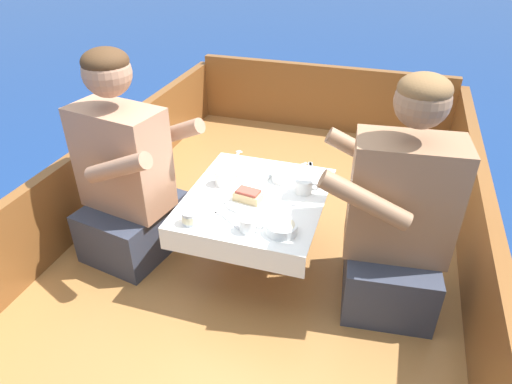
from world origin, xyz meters
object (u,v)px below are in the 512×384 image
(sandwich, at_px, (248,195))
(tin_can, at_px, (190,218))
(person_port, at_px, (126,179))
(coffee_cup_center, at_px, (249,224))
(coffee_cup_starboard, at_px, (304,186))
(person_starboard, at_px, (397,222))
(coffee_cup_port, at_px, (223,177))

(sandwich, height_order, tin_can, sandwich)
(person_port, relative_size, tin_can, 14.78)
(sandwich, xyz_separation_m, coffee_cup_center, (0.07, -0.19, -0.00))
(coffee_cup_starboard, bearing_deg, person_port, -167.95)
(person_port, height_order, sandwich, person_port)
(tin_can, bearing_deg, coffee_cup_center, 5.97)
(coffee_cup_starboard, bearing_deg, person_starboard, -18.26)
(sandwich, bearing_deg, person_starboard, 1.37)
(person_starboard, xyz_separation_m, coffee_cup_port, (-0.77, 0.09, 0.02))
(person_port, distance_m, coffee_cup_starboard, 0.81)
(person_port, bearing_deg, coffee_cup_center, -4.87)
(person_starboard, height_order, sandwich, person_starboard)
(person_port, relative_size, coffee_cup_center, 10.13)
(person_starboard, height_order, coffee_cup_port, person_starboard)
(sandwich, distance_m, tin_can, 0.28)
(sandwich, distance_m, coffee_cup_starboard, 0.26)
(tin_can, bearing_deg, person_starboard, 16.52)
(person_port, height_order, person_starboard, person_starboard)
(coffee_cup_starboard, height_order, coffee_cup_center, coffee_cup_starboard)
(person_port, bearing_deg, person_starboard, 11.85)
(coffee_cup_center, relative_size, tin_can, 1.46)
(person_starboard, distance_m, coffee_cup_port, 0.78)
(coffee_cup_starboard, bearing_deg, coffee_cup_port, -173.61)
(coffee_cup_port, relative_size, coffee_cup_starboard, 0.96)
(person_starboard, xyz_separation_m, coffee_cup_center, (-0.55, -0.21, 0.01))
(coffee_cup_port, xyz_separation_m, tin_can, (-0.02, -0.33, -0.01))
(sandwich, bearing_deg, tin_can, -128.11)
(coffee_cup_port, height_order, coffee_cup_center, coffee_cup_port)
(coffee_cup_port, relative_size, tin_can, 1.52)
(person_port, distance_m, person_starboard, 1.20)
(person_starboard, relative_size, coffee_cup_center, 10.15)
(sandwich, distance_m, coffee_cup_port, 0.19)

